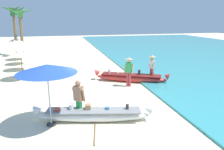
# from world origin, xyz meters

# --- Properties ---
(ground_plane) EXTENTS (80.00, 80.00, 0.00)m
(ground_plane) POSITION_xyz_m (0.00, 0.00, 0.00)
(ground_plane) COLOR beige
(boat_white_foreground) EXTENTS (4.66, 1.63, 0.72)m
(boat_white_foreground) POSITION_xyz_m (-0.42, -1.32, 0.26)
(boat_white_foreground) COLOR white
(boat_white_foreground) RESTS_ON ground
(boat_red_midground) EXTENTS (4.48, 2.64, 0.79)m
(boat_red_midground) POSITION_xyz_m (2.76, 3.34, 0.27)
(boat_red_midground) COLOR red
(boat_red_midground) RESTS_ON ground
(person_vendor_hatted) EXTENTS (0.56, 0.48, 1.77)m
(person_vendor_hatted) POSITION_xyz_m (2.32, 2.48, 1.02)
(person_vendor_hatted) COLOR #B2383D
(person_vendor_hatted) RESTS_ON ground
(person_tourist_customer) EXTENTS (0.54, 0.52, 1.62)m
(person_tourist_customer) POSITION_xyz_m (-0.94, -0.97, 0.91)
(person_tourist_customer) COLOR green
(person_tourist_customer) RESTS_ON ground
(person_vendor_assistant) EXTENTS (0.44, 0.57, 1.72)m
(person_vendor_assistant) POSITION_xyz_m (4.06, 3.09, 1.00)
(person_vendor_assistant) COLOR #B2383D
(person_vendor_assistant) RESTS_ON ground
(patio_umbrella_large) EXTENTS (2.16, 2.16, 2.38)m
(patio_umbrella_large) POSITION_xyz_m (-2.03, -1.28, 2.21)
(patio_umbrella_large) COLOR #B7B7BC
(patio_umbrella_large) RESTS_ON ground
(parasol_row_0) EXTENTS (1.60, 1.60, 1.91)m
(parasol_row_0) POSITION_xyz_m (-4.05, 5.56, 1.75)
(parasol_row_0) COLOR #8E6B47
(parasol_row_0) RESTS_ON ground
(parasol_row_1) EXTENTS (1.60, 1.60, 1.91)m
(parasol_row_1) POSITION_xyz_m (-4.48, 8.22, 1.75)
(parasol_row_1) COLOR #8E6B47
(parasol_row_1) RESTS_ON ground
(parasol_row_2) EXTENTS (1.60, 1.60, 1.91)m
(parasol_row_2) POSITION_xyz_m (-4.87, 10.56, 1.75)
(parasol_row_2) COLOR #8E6B47
(parasol_row_2) RESTS_ON ground
(parasol_row_3) EXTENTS (1.60, 1.60, 1.91)m
(parasol_row_3) POSITION_xyz_m (-5.31, 12.79, 1.75)
(parasol_row_3) COLOR #8E6B47
(parasol_row_3) RESTS_ON ground
(parasol_row_4) EXTENTS (1.60, 1.60, 1.91)m
(parasol_row_4) POSITION_xyz_m (-5.88, 15.16, 1.75)
(parasol_row_4) COLOR #8E6B47
(parasol_row_4) RESTS_ON ground
(palm_tree_tall_inland) EXTENTS (2.57, 2.78, 5.28)m
(palm_tree_tall_inland) POSITION_xyz_m (-5.96, 15.62, 4.29)
(palm_tree_tall_inland) COLOR brown
(palm_tree_tall_inland) RESTS_ON ground
(palm_tree_mid_cluster) EXTENTS (2.66, 2.43, 5.02)m
(palm_tree_mid_cluster) POSITION_xyz_m (-5.19, 14.52, 4.03)
(palm_tree_mid_cluster) COLOR brown
(palm_tree_mid_cluster) RESTS_ON ground
(paddle) EXTENTS (0.53, 1.78, 0.05)m
(paddle) POSITION_xyz_m (-0.46, -1.95, 0.03)
(paddle) COLOR #8E6B47
(paddle) RESTS_ON ground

